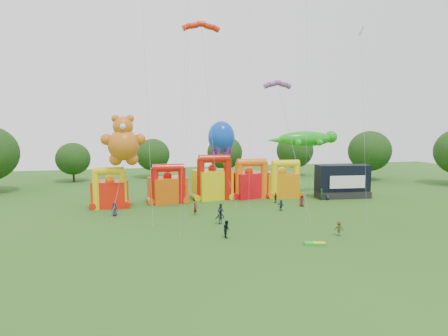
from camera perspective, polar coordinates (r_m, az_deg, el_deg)
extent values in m
plane|color=#295417|center=(38.76, 7.93, -12.15)|extent=(160.00, 160.00, 0.00)
cylinder|color=#352314|center=(94.14, 19.99, -0.46)|extent=(0.44, 0.44, 3.72)
ellipsoid|color=#193911|center=(93.76, 20.09, 2.30)|extent=(9.30, 9.30, 8.89)
cylinder|color=#352314|center=(97.40, 10.04, -0.03)|extent=(0.44, 0.44, 3.51)
ellipsoid|color=#193911|center=(97.04, 10.09, 2.49)|extent=(8.77, 8.78, 8.39)
cylinder|color=#352314|center=(93.87, 0.11, -0.23)|extent=(0.44, 0.44, 3.30)
ellipsoid|color=#193911|center=(93.51, 0.11, 2.22)|extent=(8.25, 8.25, 7.88)
cylinder|color=#352314|center=(93.47, -10.09, -0.42)|extent=(0.44, 0.44, 3.09)
ellipsoid|color=#193911|center=(93.12, -10.13, 1.89)|extent=(7.73, 7.72, 7.38)
cylinder|color=#352314|center=(91.24, -20.68, -0.95)|extent=(0.44, 0.44, 2.88)
ellipsoid|color=#193911|center=(90.89, -20.76, 1.25)|extent=(7.20, 7.20, 6.88)
cube|color=red|center=(61.60, -15.95, -3.59)|extent=(5.31, 4.50, 3.90)
cylinder|color=yellow|center=(60.22, -17.81, -3.06)|extent=(1.06, 1.06, 5.57)
cylinder|color=yellow|center=(60.03, -14.24, -2.98)|extent=(1.06, 1.06, 5.57)
cylinder|color=yellow|center=(59.72, -16.11, -0.39)|extent=(4.27, 1.11, 1.11)
sphere|color=yellow|center=(61.27, -16.01, -1.51)|extent=(1.40, 1.40, 1.40)
cube|color=#E1570C|center=(63.65, -8.05, -3.09)|extent=(6.29, 5.51, 3.92)
cylinder|color=red|center=(61.83, -9.87, -2.61)|extent=(1.18, 1.18, 5.60)
cylinder|color=red|center=(62.21, -6.00, -2.49)|extent=(1.18, 1.18, 5.60)
cylinder|color=red|center=(61.62, -7.97, 0.02)|extent=(4.79, 1.24, 1.24)
sphere|color=red|center=(63.33, -8.08, -1.07)|extent=(1.40, 1.40, 1.40)
cube|color=yellow|center=(66.01, -1.69, -2.34)|extent=(6.53, 5.70, 4.73)
cylinder|color=red|center=(63.87, -3.33, -1.72)|extent=(1.24, 1.24, 6.76)
cylinder|color=red|center=(64.76, 0.50, -1.60)|extent=(1.24, 1.24, 6.76)
cylinder|color=red|center=(63.91, -1.41, 1.34)|extent=(5.01, 1.30, 1.30)
sphere|color=red|center=(65.67, -1.70, -0.04)|extent=(1.40, 1.40, 1.40)
cube|color=red|center=(67.50, 3.56, -2.39)|extent=(6.41, 5.57, 4.20)
cylinder|color=#FB640D|center=(65.24, 2.15, -1.88)|extent=(1.22, 1.22, 6.00)
cylinder|color=#FB640D|center=(66.51, 5.76, -1.75)|extent=(1.22, 1.22, 6.00)
cylinder|color=#FB640D|center=(65.49, 3.99, 0.79)|extent=(4.95, 1.28, 1.28)
sphere|color=#FB640D|center=(67.18, 3.57, -0.36)|extent=(1.40, 1.40, 1.40)
cube|color=orange|center=(68.65, 8.28, -2.36)|extent=(5.91, 5.11, 4.05)
cylinder|color=yellow|center=(66.42, 7.15, -1.87)|extent=(1.14, 1.14, 5.78)
cylinder|color=yellow|center=(67.92, 10.34, -1.75)|extent=(1.14, 1.14, 5.78)
cylinder|color=yellow|center=(66.81, 8.80, 0.64)|extent=(4.60, 1.19, 1.19)
sphere|color=yellow|center=(68.34, 8.31, -0.43)|extent=(1.40, 1.40, 1.40)
cube|color=black|center=(69.87, 16.56, -3.63)|extent=(9.03, 4.04, 1.10)
cube|color=black|center=(69.64, 16.55, -1.38)|extent=(8.99, 3.62, 4.39)
cube|color=white|center=(68.26, 17.23, -1.92)|extent=(6.04, 0.61, 2.06)
cylinder|color=black|center=(67.08, 14.50, -4.10)|extent=(0.30, 0.90, 0.90)
cylinder|color=black|center=(70.60, 19.57, -3.76)|extent=(0.30, 0.90, 0.90)
sphere|color=#CA6416|center=(58.35, -14.17, 3.21)|extent=(4.43, 4.43, 4.43)
sphere|color=#CA6416|center=(58.28, -14.24, 5.78)|extent=(2.82, 2.82, 2.82)
sphere|color=#CA6416|center=(58.31, -15.26, 6.84)|extent=(1.11, 1.11, 1.11)
sphere|color=#CA6416|center=(58.28, -13.27, 6.90)|extent=(1.11, 1.11, 1.11)
sphere|color=#CA6416|center=(58.40, -16.47, 3.94)|extent=(1.61, 1.61, 1.61)
sphere|color=#CA6416|center=(58.32, -11.91, 4.06)|extent=(1.61, 1.61, 1.61)
sphere|color=#CA6416|center=(58.51, -15.20, 1.21)|extent=(1.81, 1.81, 1.81)
sphere|color=#CA6416|center=(58.47, -13.03, 1.27)|extent=(1.81, 1.81, 1.81)
sphere|color=white|center=(56.92, -14.26, 5.78)|extent=(0.81, 0.81, 0.81)
ellipsoid|color=#19A417|center=(71.15, 11.53, 4.12)|extent=(10.07, 3.15, 2.68)
sphere|color=#19A417|center=(73.34, 15.04, 4.32)|extent=(2.16, 2.16, 2.16)
cone|color=#19A417|center=(69.18, 7.67, 3.97)|extent=(3.93, 1.57, 1.57)
sphere|color=#19A417|center=(73.44, 12.40, 3.70)|extent=(1.18, 1.18, 1.18)
sphere|color=#19A417|center=(70.62, 13.51, 3.58)|extent=(1.18, 1.18, 1.18)
sphere|color=#19A417|center=(71.82, 9.57, 3.70)|extent=(1.18, 1.18, 1.18)
sphere|color=#19A417|center=(68.94, 10.58, 3.58)|extent=(1.18, 1.18, 1.18)
ellipsoid|color=#0C41BB|center=(67.59, -0.38, 4.42)|extent=(4.52, 4.52, 5.42)
cone|color=#591E8C|center=(68.06, 0.82, 2.34)|extent=(1.02, 1.02, 3.61)
cone|color=#591E8C|center=(69.12, -0.02, 2.40)|extent=(1.02, 1.02, 3.61)
cone|color=#591E8C|center=(68.80, -1.22, 2.38)|extent=(1.02, 1.02, 3.61)
cone|color=#591E8C|center=(67.40, -1.60, 2.30)|extent=(1.02, 1.02, 3.61)
cone|color=#591E8C|center=(66.32, -0.76, 2.24)|extent=(1.02, 1.02, 3.61)
cone|color=#591E8C|center=(66.65, 0.48, 2.26)|extent=(1.02, 1.02, 3.61)
cube|color=white|center=(58.97, 19.04, 18.01)|extent=(1.02, 1.02, 1.10)
cube|color=green|center=(42.33, 12.78, -10.49)|extent=(2.21, 1.55, 0.24)
cube|color=yellow|center=(42.21, 13.46, -10.36)|extent=(1.32, 0.93, 0.10)
imported|color=#23253B|center=(55.48, -15.40, -5.71)|extent=(0.96, 0.67, 1.86)
imported|color=#551918|center=(54.35, -4.12, -5.85)|extent=(0.73, 0.67, 1.68)
imported|color=#193F21|center=(52.55, -0.47, -6.12)|extent=(1.03, 1.14, 1.91)
imported|color=black|center=(49.32, -0.57, -6.94)|extent=(1.38, 1.00, 1.91)
imported|color=#382716|center=(63.00, 7.38, -4.24)|extent=(1.00, 0.86, 1.61)
imported|color=#2B2B47|center=(57.57, 8.12, -5.29)|extent=(0.92, 1.48, 1.53)
imported|color=#53171A|center=(60.85, 11.05, -4.62)|extent=(0.88, 0.60, 1.73)
imported|color=#183C23|center=(66.43, 13.78, -3.70)|extent=(0.73, 0.82, 1.89)
imported|color=black|center=(43.63, 0.40, -8.71)|extent=(0.77, 0.96, 1.88)
imported|color=#3E3819|center=(46.10, 16.09, -8.30)|extent=(1.20, 0.92, 1.63)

